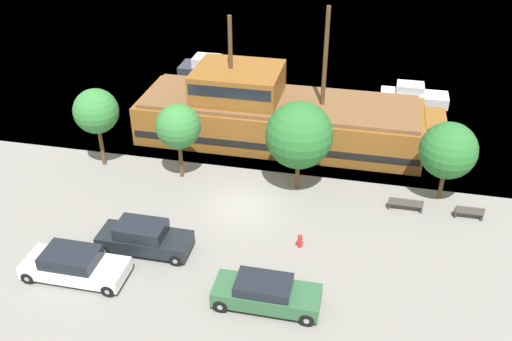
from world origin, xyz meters
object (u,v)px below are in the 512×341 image
(moored_boat_outer, at_px, (413,96))
(parked_car_curb_mid, at_px, (266,293))
(parked_car_curb_front, at_px, (74,265))
(fire_hydrant, at_px, (300,240))
(bench_promenade_east, at_px, (405,204))
(bench_promenade_west, at_px, (469,212))
(moored_boat_dockside, at_px, (211,68))
(parked_car_curb_rear, at_px, (144,238))
(pirate_ship, at_px, (276,115))

(moored_boat_outer, bearing_deg, parked_car_curb_mid, -106.07)
(parked_car_curb_front, height_order, fire_hydrant, parked_car_curb_front)
(parked_car_curb_mid, distance_m, bench_promenade_east, 10.80)
(parked_car_curb_mid, distance_m, fire_hydrant, 4.53)
(parked_car_curb_front, distance_m, bench_promenade_west, 20.85)
(moored_boat_dockside, bearing_deg, moored_boat_outer, -7.13)
(moored_boat_dockside, xyz_separation_m, bench_promenade_west, (19.63, -16.99, -0.19))
(moored_boat_dockside, xyz_separation_m, parked_car_curb_mid, (10.05, -25.80, 0.11))
(parked_car_curb_rear, height_order, bench_promenade_east, parked_car_curb_rear)
(parked_car_curb_mid, xyz_separation_m, bench_promenade_east, (6.17, 8.86, -0.28))
(moored_boat_dockside, distance_m, parked_car_curb_rear, 23.50)
(moored_boat_outer, xyz_separation_m, bench_promenade_west, (2.75, -14.88, -0.15))
(pirate_ship, distance_m, bench_promenade_west, 13.96)
(parked_car_curb_front, xyz_separation_m, parked_car_curb_rear, (2.48, 2.61, 0.04))
(pirate_ship, xyz_separation_m, fire_hydrant, (3.38, -11.23, -1.39))
(parked_car_curb_mid, relative_size, fire_hydrant, 6.28)
(pirate_ship, bearing_deg, fire_hydrant, -73.24)
(moored_boat_dockside, relative_size, parked_car_curb_mid, 1.12)
(parked_car_curb_rear, bearing_deg, fire_hydrant, 13.91)
(bench_promenade_west, bearing_deg, pirate_ship, 150.46)
(parked_car_curb_front, distance_m, parked_car_curb_mid, 9.28)
(moored_boat_dockside, xyz_separation_m, parked_car_curb_front, (0.77, -25.88, 0.12))
(parked_car_curb_mid, distance_m, parked_car_curb_rear, 7.26)
(moored_boat_outer, bearing_deg, fire_hydrant, -107.17)
(bench_promenade_west, bearing_deg, fire_hydrant, -153.26)
(bench_promenade_east, distance_m, bench_promenade_west, 3.41)
(parked_car_curb_front, distance_m, parked_car_curb_rear, 3.60)
(moored_boat_outer, relative_size, parked_car_curb_rear, 1.08)
(bench_promenade_east, bearing_deg, parked_car_curb_rear, -154.00)
(bench_promenade_east, xyz_separation_m, bench_promenade_west, (3.41, -0.04, -0.02))
(parked_car_curb_front, bearing_deg, parked_car_curb_mid, 0.46)
(parked_car_curb_rear, relative_size, bench_promenade_east, 2.48)
(pirate_ship, height_order, parked_car_curb_mid, pirate_ship)
(moored_boat_dockside, distance_m, parked_car_curb_mid, 27.69)
(bench_promenade_east, bearing_deg, pirate_ship, 141.90)
(moored_boat_dockside, bearing_deg, parked_car_curb_mid, -68.72)
(moored_boat_dockside, height_order, moored_boat_outer, moored_boat_dockside)
(moored_boat_dockside, relative_size, bench_promenade_west, 3.59)
(moored_boat_dockside, relative_size, parked_car_curb_rear, 1.15)
(fire_hydrant, height_order, bench_promenade_east, bench_promenade_east)
(bench_promenade_east, relative_size, bench_promenade_west, 1.26)
(parked_car_curb_front, relative_size, parked_car_curb_rear, 1.06)
(pirate_ship, bearing_deg, moored_boat_dockside, 126.65)
(moored_boat_dockside, xyz_separation_m, moored_boat_outer, (16.88, -2.11, -0.04))
(parked_car_curb_front, bearing_deg, fire_hydrant, 23.92)
(parked_car_curb_rear, height_order, fire_hydrant, parked_car_curb_rear)
(parked_car_curb_rear, xyz_separation_m, bench_promenade_east, (12.97, 6.33, -0.33))
(parked_car_curb_mid, bearing_deg, fire_hydrant, 78.83)
(pirate_ship, distance_m, parked_car_curb_front, 17.17)
(moored_boat_dockside, distance_m, fire_hydrant, 24.00)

